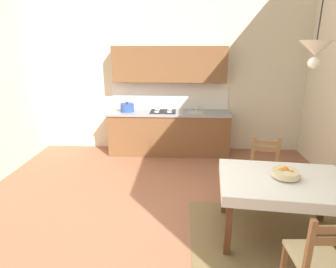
{
  "coord_description": "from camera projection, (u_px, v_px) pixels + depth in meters",
  "views": [
    {
      "loc": [
        0.28,
        -2.87,
        2.19
      ],
      "look_at": [
        0.08,
        0.76,
        1.04
      ],
      "focal_mm": 29.82,
      "sensor_mm": 36.0,
      "label": 1
    }
  ],
  "objects": [
    {
      "name": "area_rug",
      "position": [
        280.0,
        240.0,
        3.29
      ],
      "size": [
        2.1,
        1.6,
        0.01
      ],
      "primitive_type": "cube",
      "color": "brown",
      "rests_on": "ground_plane"
    },
    {
      "name": "dining_table",
      "position": [
        283.0,
        188.0,
        3.19
      ],
      "size": [
        1.52,
        1.14,
        0.75
      ],
      "color": "#56331C",
      "rests_on": "ground_plane"
    },
    {
      "name": "fruit_bowl",
      "position": [
        285.0,
        173.0,
        3.17
      ],
      "size": [
        0.3,
        0.3,
        0.12
      ],
      "color": "beige",
      "rests_on": "dining_table"
    },
    {
      "name": "dining_chair_kitchen_side",
      "position": [
        265.0,
        172.0,
        4.07
      ],
      "size": [
        0.48,
        0.48,
        0.93
      ],
      "color": "#D1BC89",
      "rests_on": "ground_plane"
    },
    {
      "name": "kitchen_cabinetry",
      "position": [
        169.0,
        113.0,
        5.8
      ],
      "size": [
        2.51,
        0.63,
        2.2
      ],
      "color": "brown",
      "rests_on": "ground_plane"
    },
    {
      "name": "dining_chair_camera_side",
      "position": [
        318.0,
        259.0,
        2.39
      ],
      "size": [
        0.44,
        0.44,
        0.93
      ],
      "color": "#D1BC89",
      "rests_on": "ground_plane"
    },
    {
      "name": "ground_plane",
      "position": [
        158.0,
        237.0,
        3.42
      ],
      "size": [
        6.2,
        6.71,
        0.1
      ],
      "primitive_type": "cube",
      "color": "#935B42"
    },
    {
      "name": "wall_back",
      "position": [
        170.0,
        51.0,
        5.75
      ],
      "size": [
        6.2,
        0.12,
        4.18
      ],
      "primitive_type": "cube",
      "color": "beige",
      "rests_on": "ground_plane"
    },
    {
      "name": "pendant_lamp",
      "position": [
        316.0,
        49.0,
        2.67
      ],
      "size": [
        0.32,
        0.32,
        0.8
      ],
      "color": "black"
    }
  ]
}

